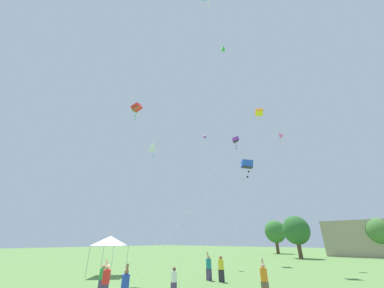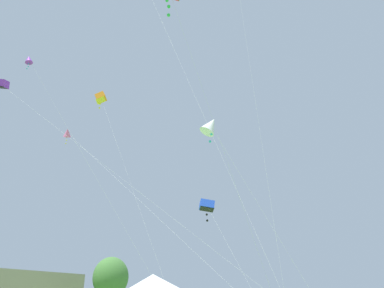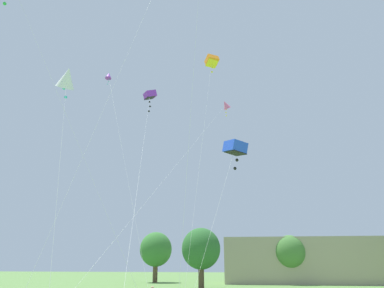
# 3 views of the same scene
# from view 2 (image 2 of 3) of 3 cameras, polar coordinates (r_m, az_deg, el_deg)

# --- Properties ---
(tree_far_left) EXTENTS (6.04, 5.43, 9.11)m
(tree_far_left) POSITION_cam_2_polar(r_m,az_deg,el_deg) (65.39, -12.28, -19.28)
(tree_far_left) COLOR brown
(tree_far_left) RESTS_ON ground
(festival_tent) EXTENTS (2.82, 2.82, 3.39)m
(festival_tent) POSITION_cam_2_polar(r_m,az_deg,el_deg) (14.64, -6.04, -20.81)
(festival_tent) COLOR #B7B7BC
(festival_tent) RESTS_ON ground
(kite_pink_diamond_0) EXTENTS (6.25, 24.90, 19.08)m
(kite_pink_diamond_0) POSITION_cam_2_polar(r_m,az_deg,el_deg) (40.60, -18.43, 1.60)
(kite_pink_diamond_0) COLOR silver
(kite_pink_diamond_0) RESTS_ON ground
(kite_blue_box_2) EXTENTS (2.95, 6.56, 9.62)m
(kite_blue_box_2) POSITION_cam_2_polar(r_m,az_deg,el_deg) (28.86, 2.27, -9.38)
(kite_blue_box_2) COLOR silver
(kite_blue_box_2) RESTS_ON ground
(kite_purple_box_3) EXTENTS (6.73, 25.89, 20.61)m
(kite_purple_box_3) POSITION_cam_2_polar(r_m,az_deg,el_deg) (37.26, -27.22, 8.09)
(kite_purple_box_3) COLOR silver
(kite_purple_box_3) RESTS_ON ground
(kite_purple_diamond_4) EXTENTS (7.58, 10.23, 19.30)m
(kite_purple_diamond_4) POSITION_cam_2_polar(r_m,az_deg,el_deg) (30.69, -23.54, 11.61)
(kite_purple_diamond_4) COLOR silver
(kite_purple_diamond_4) RESTS_ON ground
(kite_white_diamond_7) EXTENTS (3.77, 5.96, 12.34)m
(kite_white_diamond_7) POSITION_cam_2_polar(r_m,az_deg,el_deg) (21.16, 2.85, 2.81)
(kite_white_diamond_7) COLOR silver
(kite_white_diamond_7) RESTS_ON ground
(kite_orange_box_8) EXTENTS (1.69, 11.18, 21.10)m
(kite_orange_box_8) POSITION_cam_2_polar(r_m,az_deg,el_deg) (37.48, -13.71, 6.82)
(kite_orange_box_8) COLOR silver
(kite_orange_box_8) RESTS_ON ground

